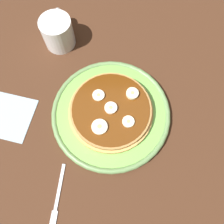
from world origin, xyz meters
TOP-DOWN VIEW (x-y plane):
  - ground_plane at (0.00, 0.00)cm, footprint 140.00×140.00cm
  - plate at (0.00, 0.00)cm, footprint 27.54×27.54cm
  - pancake_stack at (0.18, 0.17)cm, footprint 19.29×19.17cm
  - banana_slice_0 at (0.47, 0.02)cm, footprint 2.77×2.77cm
  - banana_slice_1 at (-3.14, -3.70)cm, footprint 2.62×2.62cm
  - banana_slice_2 at (-4.24, 2.45)cm, footprint 3.41×3.41cm
  - banana_slice_3 at (3.08, 2.71)cm, footprint 2.71×2.71cm
  - banana_slice_4 at (3.33, -4.84)cm, footprint 2.77×2.77cm
  - coffee_mug at (21.26, 13.15)cm, footprint 10.94×7.86cm
  - napkin at (0.15, 24.23)cm, footprint 13.41×13.41cm
  - fork at (-18.57, 11.47)cm, footprint 13.01×2.72cm

SIDE VIEW (x-z plane):
  - ground_plane at x=0.00cm, z-range -3.00..0.00cm
  - napkin at x=0.15cm, z-range 0.00..0.30cm
  - fork at x=-18.57cm, z-range 0.00..0.50cm
  - plate at x=0.00cm, z-range 0.08..2.22cm
  - pancake_stack at x=0.18cm, z-range 1.74..4.39cm
  - coffee_mug at x=21.26cm, z-range 0.12..7.90cm
  - banana_slice_1 at x=-3.14cm, z-range 4.24..4.95cm
  - banana_slice_3 at x=3.08cm, z-range 4.24..4.99cm
  - banana_slice_2 at x=-4.24cm, z-range 4.24..5.08cm
  - banana_slice_0 at x=0.47cm, z-range 4.24..5.15cm
  - banana_slice_4 at x=3.33cm, z-range 4.24..5.32cm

